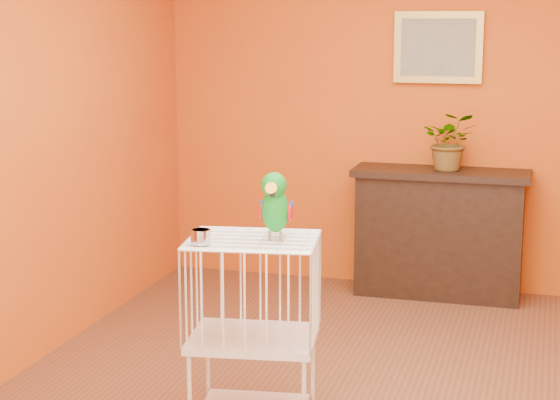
% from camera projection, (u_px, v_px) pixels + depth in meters
% --- Properties ---
extents(room_shell, '(4.50, 4.50, 4.50)m').
position_uv_depth(room_shell, '(382.00, 96.00, 4.50)').
color(room_shell, '#C45912').
rests_on(room_shell, ground).
extents(console_cabinet, '(1.22, 0.44, 0.91)m').
position_uv_depth(console_cabinet, '(439.00, 233.00, 6.62)').
color(console_cabinet, black).
rests_on(console_cabinet, ground).
extents(potted_plant, '(0.39, 0.43, 0.32)m').
position_uv_depth(potted_plant, '(450.00, 148.00, 6.46)').
color(potted_plant, '#26722D').
rests_on(potted_plant, console_cabinet).
extents(framed_picture, '(0.62, 0.04, 0.50)m').
position_uv_depth(framed_picture, '(438.00, 47.00, 6.56)').
color(framed_picture, gold).
rests_on(framed_picture, room_shell).
extents(birdcage, '(0.66, 0.55, 0.93)m').
position_uv_depth(birdcage, '(253.00, 329.00, 4.50)').
color(birdcage, white).
rests_on(birdcage, ground).
extents(feed_cup, '(0.09, 0.09, 0.07)m').
position_uv_depth(feed_cup, '(201.00, 236.00, 4.30)').
color(feed_cup, silver).
rests_on(feed_cup, birdcage).
extents(parrot, '(0.17, 0.30, 0.33)m').
position_uv_depth(parrot, '(275.00, 206.00, 4.34)').
color(parrot, '#59544C').
rests_on(parrot, birdcage).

